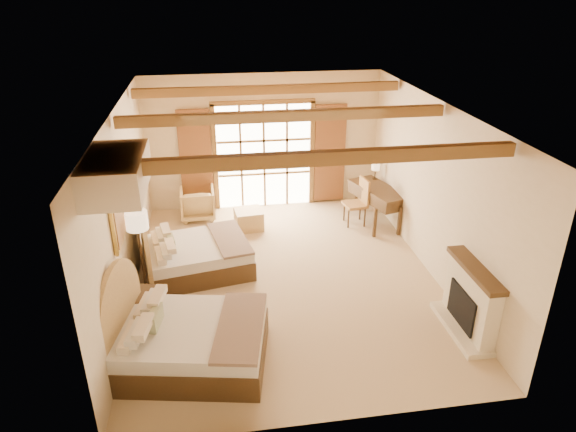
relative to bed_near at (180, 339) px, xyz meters
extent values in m
plane|color=tan|center=(1.84, 2.08, -0.42)|extent=(7.00, 7.00, 0.00)
plane|color=beige|center=(1.84, 5.58, 1.18)|extent=(5.50, 0.00, 5.50)
plane|color=beige|center=(-0.91, 2.08, 1.18)|extent=(0.00, 7.00, 7.00)
plane|color=beige|center=(4.59, 2.08, 1.18)|extent=(0.00, 7.00, 7.00)
plane|color=#B4703F|center=(1.84, 2.08, 2.78)|extent=(7.00, 7.00, 0.00)
cube|color=white|center=(1.84, 5.54, 0.83)|extent=(2.20, 0.02, 2.50)
cube|color=brown|center=(0.24, 5.51, 0.83)|extent=(0.75, 0.06, 2.40)
cube|color=brown|center=(3.44, 5.51, 0.83)|extent=(0.75, 0.06, 2.40)
cube|color=beige|center=(4.46, 0.08, 0.13)|extent=(0.25, 1.30, 1.10)
cube|color=black|center=(4.39, 0.08, 0.03)|extent=(0.18, 0.80, 0.60)
cube|color=beige|center=(4.37, 0.08, -0.37)|extent=(0.45, 1.40, 0.10)
cube|color=#46311C|center=(4.45, 0.08, 0.70)|extent=(0.30, 1.40, 0.08)
cube|color=gold|center=(-0.87, 1.33, 1.33)|extent=(0.05, 0.95, 0.75)
cube|color=#B48A43|center=(-0.84, 1.33, 1.33)|extent=(0.02, 0.82, 0.62)
cube|color=#F4E5C5|center=(-0.56, 0.08, 2.53)|extent=(0.70, 1.40, 0.45)
cube|color=#46311C|center=(0.15, 0.00, -0.21)|extent=(2.36, 1.95, 0.41)
cube|color=silver|center=(0.15, 0.00, 0.10)|extent=(2.31, 1.91, 0.23)
cube|color=#806756|center=(0.87, 0.00, 0.23)|extent=(0.92, 1.71, 0.05)
cube|color=#9BA37A|center=(-0.33, 0.00, 0.34)|extent=(0.20, 0.45, 0.25)
cube|color=#46311C|center=(0.21, 2.58, -0.23)|extent=(2.17, 1.79, 0.38)
cube|color=silver|center=(0.21, 2.58, 0.06)|extent=(2.12, 1.76, 0.21)
cube|color=#806756|center=(0.86, 2.58, 0.17)|extent=(0.85, 1.57, 0.05)
cube|color=#9BA37A|center=(-0.24, 2.58, 0.28)|extent=(0.18, 0.41, 0.23)
cube|color=#46311C|center=(-0.63, 0.94, -0.10)|extent=(0.65, 0.65, 0.65)
cylinder|color=#332515|center=(-0.66, 1.70, -0.40)|extent=(0.24, 0.24, 0.03)
cylinder|color=#332515|center=(-0.66, 1.70, 0.33)|extent=(0.04, 0.04, 1.45)
cylinder|color=#FFDEAB|center=(-0.66, 1.70, 1.13)|extent=(0.36, 0.36, 0.30)
imported|color=tan|center=(0.22, 5.03, -0.06)|extent=(0.79, 0.81, 0.72)
cube|color=tan|center=(1.34, 4.31, -0.20)|extent=(0.65, 0.65, 0.43)
cube|color=#46311C|center=(4.27, 4.18, 0.39)|extent=(1.09, 1.68, 0.06)
cube|color=#46311C|center=(4.27, 4.18, 0.25)|extent=(1.06, 1.63, 0.24)
cube|color=olive|center=(3.74, 4.16, 0.05)|extent=(0.54, 0.54, 0.06)
cube|color=olive|center=(3.95, 4.16, 0.37)|extent=(0.12, 0.47, 0.58)
cylinder|color=#332515|center=(4.36, 4.74, 0.43)|extent=(0.11, 0.11, 0.02)
cylinder|color=#332515|center=(4.36, 4.74, 0.56)|extent=(0.02, 0.02, 0.27)
cylinder|color=#FFDEAB|center=(4.36, 4.74, 0.72)|extent=(0.19, 0.19, 0.15)
camera|label=1|loc=(0.62, -6.08, 4.70)|focal=32.00mm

